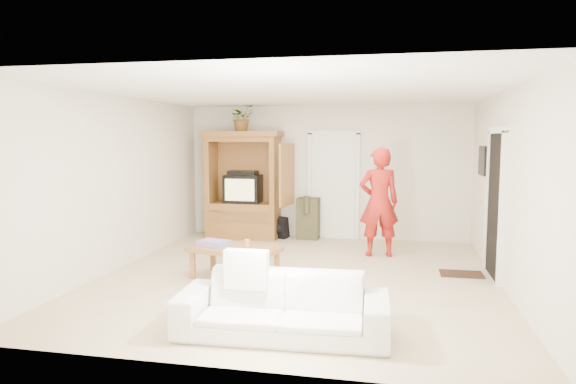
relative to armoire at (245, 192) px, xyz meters
name	(u,v)px	position (x,y,z in m)	size (l,w,h in m)	color
floor	(298,277)	(1.58, -2.66, -0.91)	(6.00, 6.00, 0.00)	tan
ceiling	(298,92)	(1.58, -2.66, 1.69)	(6.00, 6.00, 0.00)	white
wall_back	(326,172)	(1.58, 0.34, 0.39)	(5.50, 5.50, 0.00)	silver
wall_front	(231,219)	(1.58, -5.66, 0.39)	(5.50, 5.50, 0.00)	silver
wall_left	(119,183)	(-1.17, -2.66, 0.39)	(6.00, 6.00, 0.00)	silver
wall_right	(507,190)	(4.33, -2.66, 0.39)	(6.00, 6.00, 0.00)	silver
armoire	(245,192)	(0.00, 0.00, 0.00)	(1.82, 1.14, 2.10)	brown
door_back	(333,187)	(1.73, 0.31, 0.11)	(0.85, 0.05, 2.04)	white
doorway_right	(495,206)	(4.30, -2.06, 0.11)	(0.05, 0.90, 2.04)	black
framed_picture	(482,161)	(4.31, -0.76, 0.69)	(0.03, 0.60, 0.48)	black
doormat	(461,274)	(3.88, -2.06, -0.90)	(0.60, 0.40, 0.02)	#382316
plant	(242,118)	(-0.02, -0.03, 1.46)	(0.48, 0.42, 0.53)	#4C7238
man	(379,202)	(2.65, -1.09, 0.00)	(0.66, 0.44, 1.82)	#A41B15
sofa	(283,306)	(1.83, -4.84, -0.60)	(2.09, 0.82, 0.61)	silver
coffee_table	(235,251)	(0.73, -2.94, -0.51)	(1.35, 0.94, 0.46)	brown
towel	(213,243)	(0.41, -2.94, -0.41)	(0.38, 0.28, 0.08)	#C64285
candle	(247,243)	(0.89, -2.88, -0.40)	(0.08, 0.08, 0.10)	tan
backpack_black	(280,228)	(0.69, 0.06, -0.71)	(0.33, 0.19, 0.40)	black
backpack_olive	(308,218)	(1.26, 0.12, -0.50)	(0.43, 0.31, 0.81)	#47442B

